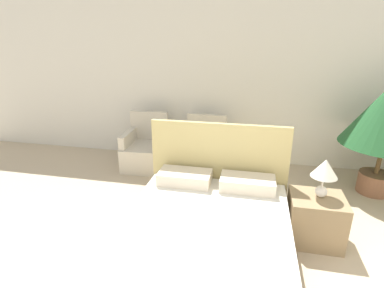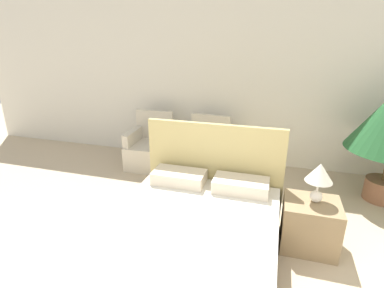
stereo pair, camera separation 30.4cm
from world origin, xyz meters
name	(u,v)px [view 1 (the left image)]	position (x,y,z in m)	size (l,w,h in m)	color
wall_back	(228,78)	(0.00, 4.09, 1.45)	(10.00, 0.06, 2.90)	silver
bed	(203,248)	(0.10, 1.25, 0.29)	(1.58, 2.16, 1.19)	#4C4238
armchair_near_window_left	(145,152)	(-1.27, 3.44, 0.27)	(0.68, 0.72, 0.89)	beige
armchair_near_window_right	(202,156)	(-0.30, 3.44, 0.27)	(0.70, 0.73, 0.89)	beige
nightstand	(315,219)	(1.19, 1.98, 0.26)	(0.55, 0.48, 0.52)	#937A56
table_lamp	(324,171)	(1.21, 2.01, 0.82)	(0.26, 0.26, 0.42)	white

